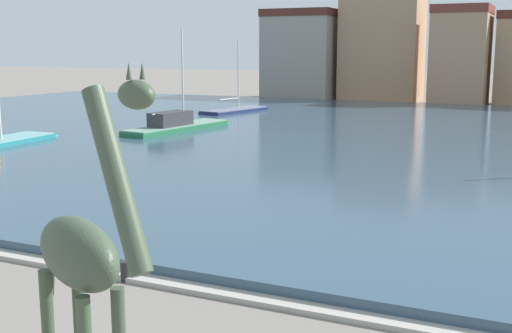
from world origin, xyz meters
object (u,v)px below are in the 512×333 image
object	(u,v)px
giraffe_statue	(84,263)
sailboat_navy	(240,112)
sailboat_green	(183,127)
sailboat_teal	(4,144)
mooring_bollard	(125,271)

from	to	relation	value
giraffe_statue	sailboat_navy	size ratio (longest dim) A/B	0.68
giraffe_statue	sailboat_green	bearing A→B (deg)	119.18
sailboat_teal	sailboat_navy	distance (m)	22.61
giraffe_statue	mooring_bollard	distance (m)	7.27
sailboat_green	sailboat_navy	bearing A→B (deg)	99.83
sailboat_teal	mooring_bollard	distance (m)	23.19
sailboat_green	sailboat_navy	distance (m)	12.88
sailboat_green	mooring_bollard	xyz separation A→B (m)	(12.82, -23.74, -0.28)
sailboat_green	sailboat_teal	world-z (taller)	sailboat_green
giraffe_statue	sailboat_navy	world-z (taller)	sailboat_navy
giraffe_statue	sailboat_teal	distance (m)	29.79
sailboat_teal	mooring_bollard	size ratio (longest dim) A/B	17.92
giraffe_statue	sailboat_teal	size ratio (longest dim) A/B	0.60
sailboat_teal	sailboat_navy	world-z (taller)	sailboat_teal
sailboat_green	mooring_bollard	bearing A→B (deg)	-61.63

